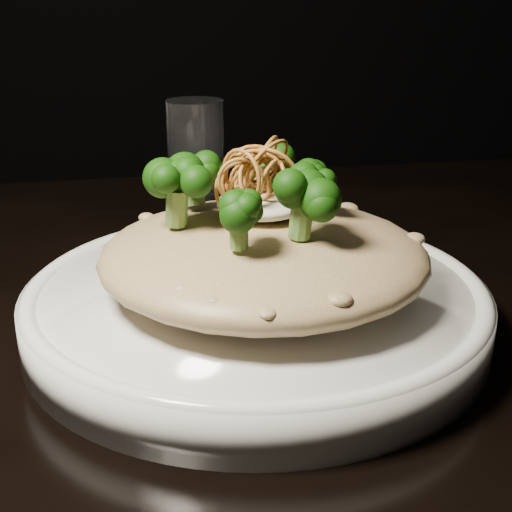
% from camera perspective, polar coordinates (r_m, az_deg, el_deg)
% --- Properties ---
extents(table, '(1.10, 0.80, 0.75)m').
position_cam_1_polar(table, '(0.58, -2.32, -11.36)').
color(table, black).
rests_on(table, ground).
extents(plate, '(0.32, 0.32, 0.03)m').
position_cam_1_polar(plate, '(0.50, 0.00, -4.14)').
color(plate, white).
rests_on(plate, table).
extents(risotto, '(0.22, 0.22, 0.05)m').
position_cam_1_polar(risotto, '(0.48, 0.62, 0.07)').
color(risotto, brown).
rests_on(risotto, plate).
extents(broccoli, '(0.15, 0.15, 0.06)m').
position_cam_1_polar(broccoli, '(0.47, -0.32, 6.18)').
color(broccoli, black).
rests_on(broccoli, risotto).
extents(cheese, '(0.06, 0.06, 0.02)m').
position_cam_1_polar(cheese, '(0.48, 0.51, 4.24)').
color(cheese, silver).
rests_on(cheese, risotto).
extents(shallots, '(0.07, 0.07, 0.04)m').
position_cam_1_polar(shallots, '(0.47, -0.11, 7.68)').
color(shallots, brown).
rests_on(shallots, cheese).
extents(drinking_glass, '(0.08, 0.08, 0.11)m').
position_cam_1_polar(drinking_glass, '(0.80, -4.83, 8.39)').
color(drinking_glass, silver).
rests_on(drinking_glass, table).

